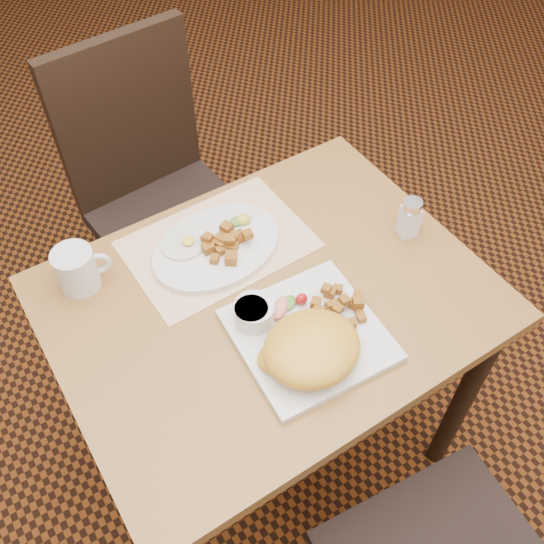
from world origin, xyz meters
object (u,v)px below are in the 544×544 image
Objects in this scene: plate_square at (309,335)px; salt_shaker at (410,217)px; coffee_mug at (78,269)px; chair_far at (156,187)px; plate_oval at (217,247)px; table at (270,325)px.

salt_shaker is at bearing 17.62° from plate_square.
coffee_mug is (-0.68, 0.26, -0.00)m from salt_shaker.
chair_far is 0.80m from salt_shaker.
plate_square is 0.37m from salt_shaker.
chair_far is at bearing 83.87° from plate_oval.
plate_square is at bearing 84.49° from chair_far.
coffee_mug reaches higher than plate_oval.
table is 7.77× the size of coffee_mug.
plate_oval is at bearing -14.23° from coffee_mug.
salt_shaker is (0.34, -0.68, 0.26)m from chair_far.
plate_square is 2.42× the size of coffee_mug.
salt_shaker reaches higher than coffee_mug.
salt_shaker is at bearing -25.77° from plate_oval.
plate_square is at bearing -85.99° from table.
plate_square is 0.92× the size of plate_oval.
chair_far reaches higher than coffee_mug.
plate_oval is 3.05× the size of salt_shaker.
chair_far is 3.19× the size of plate_oval.
chair_far reaches higher than table.
chair_far is 8.37× the size of coffee_mug.
plate_oval is (-0.05, -0.49, 0.22)m from chair_far.
table is 0.43m from coffee_mug.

